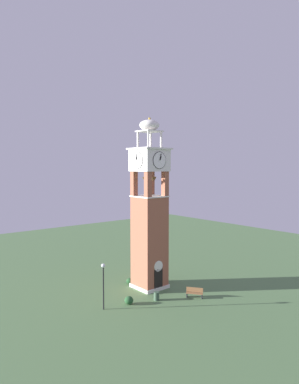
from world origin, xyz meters
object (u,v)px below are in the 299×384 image
Objects in this scene: clock_tower at (150,219)px; park_bench at (195,293)px; lamp_post at (103,278)px; trash_bin at (156,296)px.

clock_tower is 11.31× the size of park_bench.
clock_tower is 8.27m from lamp_post.
park_bench is 0.38× the size of lamp_post.
clock_tower is at bearing 15.11° from lamp_post.
clock_tower reaches higher than lamp_post.
clock_tower is 4.27× the size of lamp_post.
trash_bin is (4.98, -1.37, -2.43)m from lamp_post.
park_bench is 3.73m from trash_bin.
park_bench is 1.94× the size of trash_bin.
park_bench reaches higher than trash_bin.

